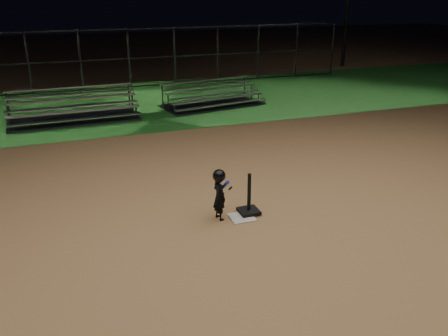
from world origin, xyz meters
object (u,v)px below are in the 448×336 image
bleacher_left (74,114)px  bleacher_right (212,101)px  home_plate (242,217)px  batting_tee (249,205)px  child_batter (219,193)px

bleacher_left → bleacher_right: bearing=1.9°
home_plate → bleacher_right: bearing=75.2°
batting_tee → bleacher_right: size_ratio=0.21×
bleacher_left → bleacher_right: size_ratio=1.07×
batting_tee → bleacher_left: 8.69m
home_plate → batting_tee: batting_tee is taller
bleacher_right → bleacher_left: bearing=173.4°
batting_tee → bleacher_left: size_ratio=0.19×
batting_tee → child_batter: bearing=-179.2°
home_plate → bleacher_left: 8.75m
home_plate → bleacher_left: size_ratio=0.11×
home_plate → bleacher_left: (-2.61, 8.35, 0.19)m
home_plate → bleacher_right: size_ratio=0.12×
batting_tee → bleacher_right: bleacher_right is taller
child_batter → home_plate: bearing=-118.9°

